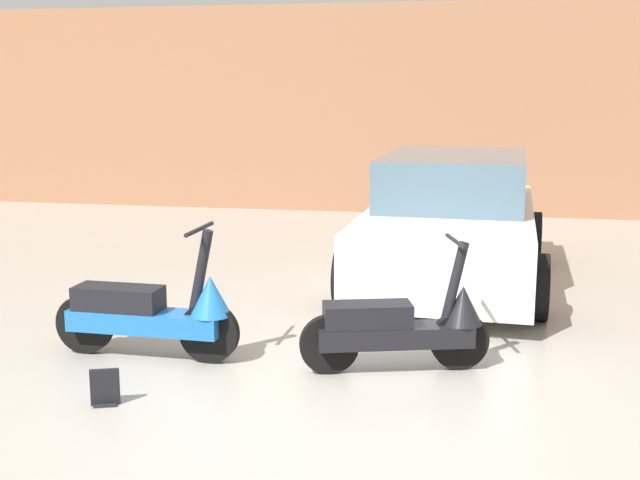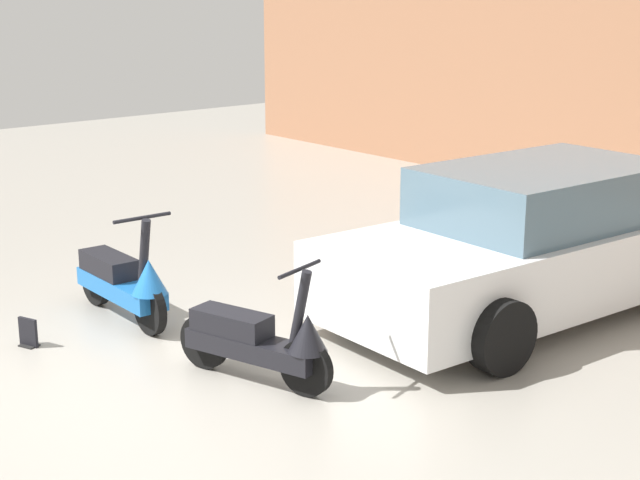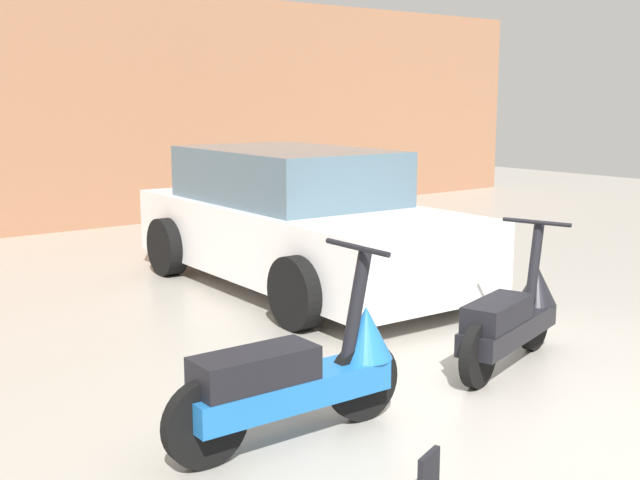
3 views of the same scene
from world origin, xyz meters
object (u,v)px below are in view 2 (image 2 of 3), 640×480
scooter_front_left (124,281)px  scooter_front_right (260,340)px  car_rear_left (530,244)px  placard_near_left_scooter (28,334)px

scooter_front_left → scooter_front_right: size_ratio=1.09×
scooter_front_right → car_rear_left: (0.27, 3.05, 0.32)m
scooter_front_left → car_rear_left: 3.89m
car_rear_left → placard_near_left_scooter: bearing=-25.9°
car_rear_left → placard_near_left_scooter: (-2.24, -4.13, -0.57)m
scooter_front_left → placard_near_left_scooter: 1.03m
car_rear_left → scooter_front_right: bearing=-2.4°
scooter_front_right → placard_near_left_scooter: bearing=-167.6°
placard_near_left_scooter → scooter_front_right: bearing=28.7°
scooter_front_right → placard_near_left_scooter: scooter_front_right is taller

